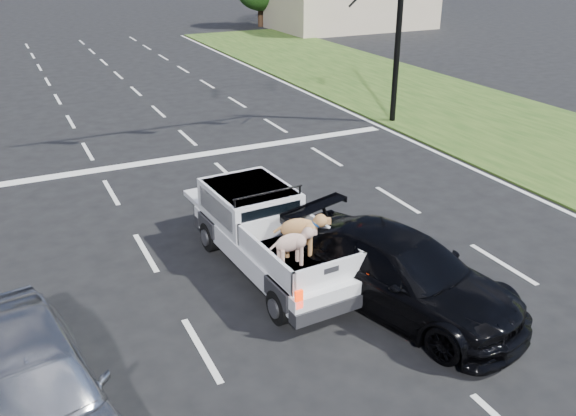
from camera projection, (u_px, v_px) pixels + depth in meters
name	position (u px, v px, depth m)	size (l,w,h in m)	color
ground	(290.00, 324.00, 11.41)	(160.00, 160.00, 0.00)	black
road_markings	(186.00, 199.00, 16.80)	(17.75, 60.00, 0.01)	silver
grass_shoulder_right	(545.00, 141.00, 21.52)	(8.00, 60.00, 0.06)	#1F3F13
building_right	(352.00, 4.00, 47.37)	(12.00, 7.00, 3.60)	tan
pickup_truck	(269.00, 234.00, 13.00)	(2.06, 4.91, 1.80)	black
silver_sedan	(30.00, 392.00, 8.51)	(1.95, 4.85, 1.65)	#A5A7AC
black_coupe	(401.00, 273.00, 11.70)	(2.06, 5.07, 1.47)	black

